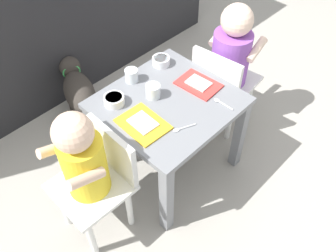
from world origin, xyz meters
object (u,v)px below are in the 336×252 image
(water_cup_right, at_px, (153,92))
(spoon_by_right_tray, at_px, (222,103))
(seated_child_left, at_px, (87,163))
(water_cup_left, at_px, (132,76))
(seated_child_right, at_px, (230,56))
(dog, at_px, (78,89))
(veggie_bowl_far, at_px, (114,100))
(food_tray_left, at_px, (143,124))
(food_tray_right, at_px, (198,84))
(dining_table, at_px, (168,114))
(cereal_bowl_right_side, at_px, (161,61))
(spoon_by_left_tray, at_px, (182,128))

(water_cup_right, distance_m, spoon_by_right_tray, 0.30)
(seated_child_left, bearing_deg, spoon_by_right_tray, -15.87)
(water_cup_left, bearing_deg, water_cup_right, -92.75)
(seated_child_left, relative_size, seated_child_right, 0.97)
(dog, xyz_separation_m, water_cup_left, (0.06, -0.40, 0.28))
(veggie_bowl_far, bearing_deg, seated_child_left, -149.71)
(dog, xyz_separation_m, water_cup_right, (0.05, -0.55, 0.29))
(seated_child_left, relative_size, veggie_bowl_far, 7.90)
(seated_child_left, distance_m, veggie_bowl_far, 0.32)
(seated_child_right, height_order, spoon_by_right_tray, seated_child_right)
(seated_child_right, distance_m, spoon_by_right_tray, 0.35)
(water_cup_right, distance_m, veggie_bowl_far, 0.17)
(food_tray_left, bearing_deg, spoon_by_right_tray, -25.17)
(seated_child_right, bearing_deg, food_tray_left, -177.06)
(dog, xyz_separation_m, food_tray_right, (0.25, -0.64, 0.26))
(dining_table, height_order, food_tray_left, food_tray_left)
(dining_table, relative_size, water_cup_right, 8.71)
(cereal_bowl_right_side, distance_m, spoon_by_right_tray, 0.38)
(seated_child_left, height_order, water_cup_right, seated_child_left)
(food_tray_right, bearing_deg, dining_table, 171.71)
(seated_child_left, distance_m, water_cup_right, 0.43)
(dining_table, height_order, veggie_bowl_far, veggie_bowl_far)
(seated_child_right, xyz_separation_m, water_cup_right, (-0.47, 0.06, 0.03))
(water_cup_right, distance_m, cereal_bowl_right_side, 0.23)
(water_cup_left, bearing_deg, food_tray_right, -51.71)
(water_cup_right, bearing_deg, spoon_by_right_tray, -54.57)
(veggie_bowl_far, xyz_separation_m, spoon_by_right_tray, (0.32, -0.33, -0.02))
(water_cup_left, relative_size, water_cup_right, 0.94)
(cereal_bowl_right_side, relative_size, spoon_by_left_tray, 0.86)
(dog, height_order, veggie_bowl_far, veggie_bowl_far)
(dog, distance_m, spoon_by_right_tray, 0.86)
(dog, distance_m, cereal_bowl_right_side, 0.55)
(water_cup_left, height_order, spoon_by_left_tray, water_cup_left)
(seated_child_left, relative_size, food_tray_left, 3.37)
(seated_child_left, height_order, veggie_bowl_far, seated_child_left)
(food_tray_right, relative_size, water_cup_left, 3.24)
(food_tray_right, xyz_separation_m, water_cup_right, (-0.19, 0.09, 0.02))
(food_tray_left, bearing_deg, spoon_by_left_tray, -54.10)
(dining_table, relative_size, cereal_bowl_right_side, 6.73)
(seated_child_right, relative_size, water_cup_left, 11.83)
(water_cup_right, bearing_deg, dog, 95.59)
(seated_child_right, relative_size, spoon_by_right_tray, 7.19)
(food_tray_left, bearing_deg, veggie_bowl_far, 89.79)
(food_tray_right, distance_m, spoon_by_left_tray, 0.28)
(food_tray_right, distance_m, water_cup_left, 0.30)
(cereal_bowl_right_side, bearing_deg, food_tray_right, -87.48)
(food_tray_right, height_order, water_cup_left, water_cup_left)
(food_tray_right, relative_size, cereal_bowl_right_side, 2.34)
(seated_child_right, distance_m, cereal_bowl_right_side, 0.34)
(water_cup_left, height_order, water_cup_right, water_cup_right)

